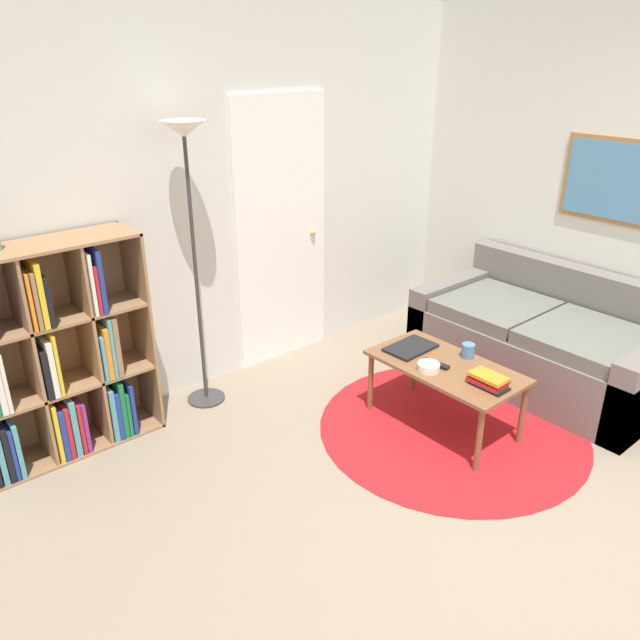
{
  "coord_description": "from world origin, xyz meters",
  "views": [
    {
      "loc": [
        -2.31,
        -1.03,
        2.27
      ],
      "look_at": [
        -0.22,
        1.43,
        0.85
      ],
      "focal_mm": 35.0,
      "sensor_mm": 36.0,
      "label": 1
    }
  ],
  "objects_px": {
    "floor_lamp": "(188,180)",
    "couch": "(545,341)",
    "laptop": "(411,348)",
    "bowl": "(429,367)",
    "coffee_table": "(445,372)",
    "bookshelf": "(51,361)",
    "cup": "(468,351)"
  },
  "relations": [
    {
      "from": "coffee_table",
      "to": "bowl",
      "type": "distance_m",
      "value": 0.16
    },
    {
      "from": "coffee_table",
      "to": "cup",
      "type": "distance_m",
      "value": 0.21
    },
    {
      "from": "coffee_table",
      "to": "laptop",
      "type": "relative_size",
      "value": 2.84
    },
    {
      "from": "floor_lamp",
      "to": "cup",
      "type": "distance_m",
      "value": 2.04
    },
    {
      "from": "couch",
      "to": "bowl",
      "type": "bearing_deg",
      "value": 176.79
    },
    {
      "from": "bookshelf",
      "to": "bowl",
      "type": "xyz_separation_m",
      "value": [
        1.81,
        -1.29,
        -0.14
      ]
    },
    {
      "from": "floor_lamp",
      "to": "couch",
      "type": "relative_size",
      "value": 1.07
    },
    {
      "from": "bowl",
      "to": "cup",
      "type": "height_order",
      "value": "cup"
    },
    {
      "from": "floor_lamp",
      "to": "laptop",
      "type": "relative_size",
      "value": 5.53
    },
    {
      "from": "floor_lamp",
      "to": "bowl",
      "type": "distance_m",
      "value": 1.85
    },
    {
      "from": "floor_lamp",
      "to": "coffee_table",
      "type": "bearing_deg",
      "value": -51.86
    },
    {
      "from": "bowl",
      "to": "coffee_table",
      "type": "bearing_deg",
      "value": -9.57
    },
    {
      "from": "bowl",
      "to": "cup",
      "type": "distance_m",
      "value": 0.33
    },
    {
      "from": "laptop",
      "to": "couch",
      "type": "bearing_deg",
      "value": -17.1
    },
    {
      "from": "bookshelf",
      "to": "cup",
      "type": "height_order",
      "value": "bookshelf"
    },
    {
      "from": "cup",
      "to": "laptop",
      "type": "bearing_deg",
      "value": 121.72
    },
    {
      "from": "couch",
      "to": "coffee_table",
      "type": "height_order",
      "value": "couch"
    },
    {
      "from": "bookshelf",
      "to": "floor_lamp",
      "type": "distance_m",
      "value": 1.33
    },
    {
      "from": "bookshelf",
      "to": "floor_lamp",
      "type": "bearing_deg",
      "value": -2.38
    },
    {
      "from": "floor_lamp",
      "to": "cup",
      "type": "relative_size",
      "value": 20.52
    },
    {
      "from": "floor_lamp",
      "to": "laptop",
      "type": "distance_m",
      "value": 1.77
    },
    {
      "from": "coffee_table",
      "to": "cup",
      "type": "relative_size",
      "value": 10.52
    },
    {
      "from": "couch",
      "to": "bowl",
      "type": "xyz_separation_m",
      "value": [
        -1.24,
        0.07,
        0.19
      ]
    },
    {
      "from": "floor_lamp",
      "to": "cup",
      "type": "bearing_deg",
      "value": -47.4
    },
    {
      "from": "bookshelf",
      "to": "coffee_table",
      "type": "distance_m",
      "value": 2.36
    },
    {
      "from": "bookshelf",
      "to": "laptop",
      "type": "bearing_deg",
      "value": -27.62
    },
    {
      "from": "floor_lamp",
      "to": "couch",
      "type": "height_order",
      "value": "floor_lamp"
    },
    {
      "from": "bowl",
      "to": "floor_lamp",
      "type": "bearing_deg",
      "value": 124.51
    },
    {
      "from": "laptop",
      "to": "cup",
      "type": "relative_size",
      "value": 3.71
    },
    {
      "from": "laptop",
      "to": "bowl",
      "type": "distance_m",
      "value": 0.3
    },
    {
      "from": "floor_lamp",
      "to": "cup",
      "type": "xyz_separation_m",
      "value": [
        1.19,
        -1.29,
        -1.04
      ]
    },
    {
      "from": "laptop",
      "to": "cup",
      "type": "distance_m",
      "value": 0.37
    }
  ]
}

